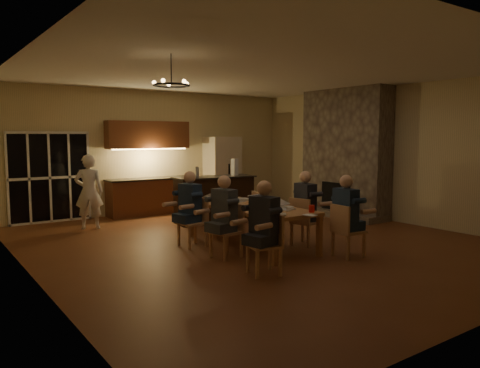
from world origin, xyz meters
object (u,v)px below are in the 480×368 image
object	(u,v)px
person_left_near	(264,228)
laptop_b	(286,203)
person_right_mid	(305,208)
laptop_f	(230,193)
person_left_far	(190,209)
plate_far	(243,199)
chair_right_far	(265,213)
laptop_a	(276,208)
can_cola	(200,195)
plate_left	(270,213)
laptop_c	(239,201)
mug_back	(209,199)
chair_left_near	(264,245)
person_left_mid	(224,217)
standing_person	(89,192)
mug_mid	(236,199)
chair_right_near	(349,231)
redcup_near	(312,209)
plate_near	(287,207)
can_silver	(276,206)
mug_front	(260,205)
chandelier	(171,85)
dining_table	(249,225)
laptop_e	(209,195)
person_right_near	(345,216)
laptop_d	(262,198)
chair_left_far	(192,222)
bar_blender	(235,167)
bar_bottle	(197,172)
chair_right_mid	(305,221)
bar_island	(214,199)

from	to	relation	value
person_left_near	laptop_b	bearing A→B (deg)	115.02
person_right_mid	laptop_f	xyz separation A→B (m)	(-0.64, 1.52, 0.17)
person_left_far	plate_far	xyz separation A→B (m)	(1.28, 0.11, 0.07)
chair_right_far	laptop_a	xyz separation A→B (m)	(-1.09, -1.67, 0.42)
can_cola	plate_left	bearing A→B (deg)	-92.12
person_left_far	laptop_a	size ratio (longest dim) A/B	4.31
laptop_c	can_cola	bearing A→B (deg)	-95.29
laptop_c	mug_back	size ratio (longest dim) A/B	3.20
chair_left_near	person_left_mid	xyz separation A→B (m)	(0.06, 1.13, 0.24)
standing_person	mug_back	xyz separation A→B (m)	(1.55, -2.45, -0.02)
mug_mid	plate_far	world-z (taller)	mug_mid
chair_right_near	laptop_b	bearing A→B (deg)	43.19
redcup_near	plate_near	distance (m)	0.63
person_left_mid	can_silver	world-z (taller)	person_left_mid
laptop_b	mug_front	world-z (taller)	laptop_b
chandelier	laptop_f	world-z (taller)	chandelier
chair_right_far	standing_person	bearing A→B (deg)	64.15
chair_right_near	laptop_a	bearing A→B (deg)	68.34
laptop_b	laptop_f	distance (m)	1.76
person_left_far	person_right_mid	bearing A→B (deg)	45.23
chair_left_near	chandelier	distance (m)	2.67
laptop_b	can_cola	world-z (taller)	laptop_b
person_left_near	person_left_far	bearing A→B (deg)	169.57
plate_left	dining_table	bearing A→B (deg)	73.81
mug_back	mug_front	bearing A→B (deg)	-75.03
person_right_mid	mug_back	distance (m)	1.87
laptop_c	laptop_e	xyz separation A→B (m)	(0.03, 1.05, 0.00)
redcup_near	person_right_near	bearing A→B (deg)	-37.89
person_left_near	person_left_far	world-z (taller)	same
dining_table	laptop_a	bearing A→B (deg)	-102.93
laptop_d	plate_far	size ratio (longest dim) A/B	1.18
mug_back	chandelier	bearing A→B (deg)	-135.61
person_left_near	plate_left	distance (m)	0.90
person_right_mid	laptop_b	distance (m)	0.73
person_right_mid	laptop_e	xyz separation A→B (m)	(-1.11, 1.57, 0.17)
chair_left_far	mug_front	size ratio (longest dim) A/B	8.90
laptop_e	can_cola	world-z (taller)	laptop_e
chandelier	can_cola	bearing A→B (deg)	51.19
laptop_d	bar_blender	bearing A→B (deg)	54.27
plate_left	laptop_d	bearing A→B (deg)	59.22
chair_left_far	bar_blender	world-z (taller)	bar_blender
mug_back	bar_bottle	bearing A→B (deg)	67.07
chair_left_near	chair_right_mid	size ratio (longest dim) A/B	1.00
chandelier	can_cola	distance (m)	3.35
laptop_d	chair_left_far	bearing A→B (deg)	141.38
mug_mid	can_silver	world-z (taller)	can_silver
bar_island	laptop_d	world-z (taller)	bar_island
chair_left_far	standing_person	world-z (taller)	standing_person
laptop_a	laptop_c	size ratio (longest dim) A/B	1.00
dining_table	redcup_near	size ratio (longest dim) A/B	22.99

